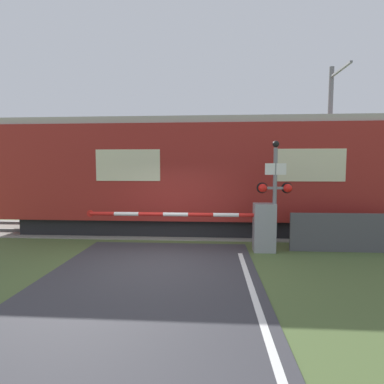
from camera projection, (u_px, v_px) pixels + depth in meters
name	position (u px, v px, depth m)	size (l,w,h in m)	color
ground_plane	(158.00, 264.00, 7.37)	(80.00, 80.00, 0.00)	#4C6033
track_bed	(177.00, 230.00, 11.33)	(36.00, 3.20, 0.13)	gray
train	(298.00, 176.00, 10.87)	(21.39, 2.83, 4.06)	black
crossing_barrier	(251.00, 225.00, 8.47)	(5.43, 0.44, 1.37)	gray
signal_post	(275.00, 189.00, 8.29)	(0.98, 0.26, 3.11)	gray
catenary_pole	(329.00, 142.00, 12.74)	(0.20, 1.90, 6.59)	slate
roadside_fence	(356.00, 233.00, 8.38)	(3.64, 0.06, 1.10)	#4C4C51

